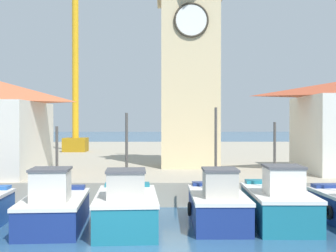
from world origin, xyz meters
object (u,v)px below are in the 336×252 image
(fishing_boat_center, at_px, (218,204))
(clock_tower, at_px, (190,49))
(fishing_boat_left_inner, at_px, (54,207))
(fishing_boat_mid_left, at_px, (126,207))
(fishing_boat_mid_right, at_px, (278,203))
(port_crane_near, at_px, (77,60))

(fishing_boat_center, bearing_deg, clock_tower, 92.28)
(fishing_boat_center, relative_size, clock_tower, 0.31)
(clock_tower, bearing_deg, fishing_boat_left_inner, -115.42)
(fishing_boat_left_inner, relative_size, fishing_boat_mid_left, 0.99)
(fishing_boat_mid_left, relative_size, fishing_boat_mid_right, 0.99)
(fishing_boat_center, distance_m, clock_tower, 12.98)
(fishing_boat_left_inner, xyz_separation_m, clock_tower, (5.35, 11.25, 7.28))
(fishing_boat_left_inner, xyz_separation_m, fishing_boat_center, (5.77, 0.51, 0.01))
(fishing_boat_mid_left, bearing_deg, fishing_boat_left_inner, 175.48)
(fishing_boat_mid_right, height_order, clock_tower, clock_tower)
(clock_tower, bearing_deg, fishing_boat_center, -87.72)
(fishing_boat_mid_left, distance_m, fishing_boat_mid_right, 5.48)
(fishing_boat_left_inner, height_order, fishing_boat_mid_left, fishing_boat_mid_left)
(fishing_boat_left_inner, xyz_separation_m, port_crane_near, (-3.82, 25.06, 8.37))
(fishing_boat_mid_right, bearing_deg, clock_tower, 103.72)
(fishing_boat_center, distance_m, port_crane_near, 27.65)
(fishing_boat_mid_left, distance_m, fishing_boat_center, 3.32)
(fishing_boat_left_inner, bearing_deg, fishing_boat_center, 5.06)
(clock_tower, bearing_deg, fishing_boat_mid_left, -103.79)
(fishing_boat_left_inner, distance_m, fishing_boat_center, 5.80)
(fishing_boat_left_inner, xyz_separation_m, fishing_boat_mid_left, (2.54, -0.20, 0.03))
(fishing_boat_left_inner, relative_size, fishing_boat_mid_right, 0.98)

